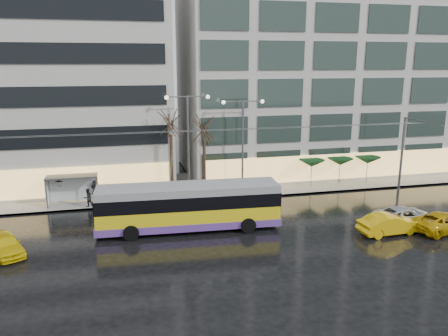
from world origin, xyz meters
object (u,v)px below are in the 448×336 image
object	(u,v)px
street_lamp_near	(188,132)
bus_shelter	(68,183)
trolleybus	(189,208)
taxi_a	(5,244)

from	to	relation	value
street_lamp_near	bus_shelter	bearing A→B (deg)	-179.37
trolleybus	taxi_a	xyz separation A→B (m)	(-12.05, -1.61, -0.96)
trolleybus	bus_shelter	size ratio (longest dim) A/B	3.16
bus_shelter	taxi_a	world-z (taller)	bus_shelter
trolleybus	street_lamp_near	xyz separation A→B (m)	(1.22, 7.90, 4.34)
street_lamp_near	taxi_a	xyz separation A→B (m)	(-13.28, -9.51, -5.30)
bus_shelter	street_lamp_near	size ratio (longest dim) A/B	0.47
taxi_a	trolleybus	bearing A→B (deg)	-20.24
trolleybus	taxi_a	bearing A→B (deg)	-172.40
street_lamp_near	taxi_a	distance (m)	17.17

